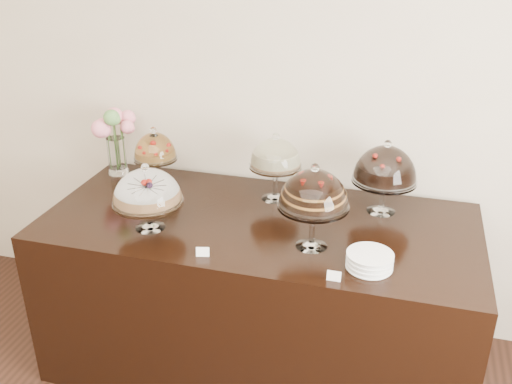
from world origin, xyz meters
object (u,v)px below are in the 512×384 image
(cake_stand_choco_layer, at_px, (314,192))
(plate_stack, at_px, (370,261))
(flower_vase, at_px, (114,134))
(cake_stand_dark_choco, at_px, (385,167))
(cake_stand_cheesecake, at_px, (276,156))
(cake_stand_fruit_tart, at_px, (155,149))
(cake_stand_sugar_sponge, at_px, (147,190))
(display_counter, at_px, (258,293))

(cake_stand_choco_layer, distance_m, plate_stack, 0.39)
(cake_stand_choco_layer, xyz_separation_m, plate_stack, (0.28, -0.12, -0.24))
(flower_vase, height_order, plate_stack, flower_vase)
(flower_vase, bearing_deg, cake_stand_choco_layer, -22.61)
(cake_stand_dark_choco, distance_m, plate_stack, 0.61)
(cake_stand_dark_choco, distance_m, flower_vase, 1.58)
(flower_vase, bearing_deg, cake_stand_cheesecake, -4.82)
(cake_stand_fruit_tart, relative_size, flower_vase, 0.82)
(cake_stand_cheesecake, relative_size, cake_stand_dark_choco, 0.96)
(cake_stand_dark_choco, height_order, flower_vase, flower_vase)
(cake_stand_sugar_sponge, distance_m, cake_stand_fruit_tart, 0.53)
(cake_stand_dark_choco, bearing_deg, cake_stand_fruit_tart, 179.70)
(cake_stand_cheesecake, relative_size, flower_vase, 0.91)
(cake_stand_sugar_sponge, distance_m, cake_stand_choco_layer, 0.81)
(cake_stand_dark_choco, height_order, cake_stand_fruit_tart, cake_stand_dark_choco)
(cake_stand_dark_choco, bearing_deg, cake_stand_choco_layer, -122.32)
(flower_vase, bearing_deg, plate_stack, -22.70)
(flower_vase, bearing_deg, cake_stand_sugar_sponge, -49.95)
(cake_stand_choco_layer, bearing_deg, display_counter, 149.18)
(display_counter, xyz_separation_m, flower_vase, (-0.98, 0.35, 0.70))
(cake_stand_sugar_sponge, bearing_deg, flower_vase, 130.05)
(cake_stand_cheesecake, xyz_separation_m, plate_stack, (0.57, -0.57, -0.21))
(display_counter, xyz_separation_m, cake_stand_choco_layer, (0.31, -0.18, 0.73))
(display_counter, height_order, cake_stand_sugar_sponge, cake_stand_sugar_sponge)
(cake_stand_choco_layer, relative_size, cake_stand_dark_choco, 1.05)
(cake_stand_choco_layer, distance_m, cake_stand_fruit_tart, 1.10)
(display_counter, bearing_deg, cake_stand_sugar_sponge, -156.02)
(cake_stand_choco_layer, xyz_separation_m, cake_stand_dark_choco, (0.29, 0.45, -0.03))
(cake_stand_fruit_tart, xyz_separation_m, flower_vase, (-0.30, 0.08, 0.04))
(cake_stand_sugar_sponge, bearing_deg, cake_stand_choco_layer, 2.74)
(cake_stand_sugar_sponge, height_order, flower_vase, flower_vase)
(display_counter, distance_m, flower_vase, 1.25)
(display_counter, relative_size, cake_stand_sugar_sponge, 6.33)
(cake_stand_sugar_sponge, distance_m, plate_stack, 1.10)
(flower_vase, relative_size, plate_stack, 2.11)
(cake_stand_sugar_sponge, relative_size, cake_stand_dark_choco, 0.88)
(cake_stand_cheesecake, distance_m, cake_stand_fruit_tart, 0.71)
(cake_stand_sugar_sponge, relative_size, flower_vase, 0.83)
(display_counter, distance_m, cake_stand_cheesecake, 0.75)
(cake_stand_cheesecake, distance_m, cake_stand_dark_choco, 0.57)
(cake_stand_choco_layer, bearing_deg, plate_stack, -23.13)
(cake_stand_cheesecake, relative_size, plate_stack, 1.91)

